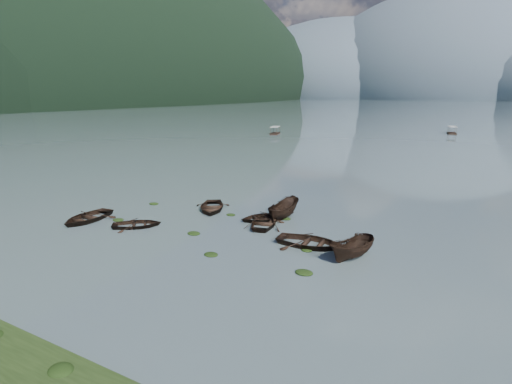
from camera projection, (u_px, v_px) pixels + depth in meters
The scene contains 21 objects.
ground_plane at pixel (175, 255), 28.44m from camera, with size 2400.00×2400.00×0.00m, color #516265.
haze_mtn_a at pixel (342, 98), 915.77m from camera, with size 520.00×520.00×280.00m, color #475666.
haze_mtn_b at pixel (437, 98), 822.69m from camera, with size 520.00×520.00×340.00m, color #475666.
rowboat_0 at pixel (88, 221), 36.05m from camera, with size 3.61×5.05×1.05m, color black.
rowboat_1 at pixel (137, 227), 34.39m from camera, with size 2.94×4.12×0.85m, color black.
rowboat_3 at pixel (265, 225), 34.89m from camera, with size 3.25×4.55×0.94m, color black.
rowboat_4 at pixel (310, 246), 30.08m from camera, with size 3.62×5.06×1.05m, color black.
rowboat_5 at pixel (352, 258), 27.87m from camera, with size 1.65×4.37×1.69m, color black.
rowboat_6 at pixel (212, 210), 39.30m from camera, with size 3.48×4.88×1.01m, color black.
rowboat_7 at pixel (263, 220), 36.19m from camera, with size 3.04×4.25×0.88m, color black.
rowboat_8 at pixel (283, 218), 36.94m from camera, with size 1.79×4.75×1.83m, color black.
weed_clump_0 at pixel (118, 221), 36.07m from camera, with size 1.08×0.88×0.24m, color black.
weed_clump_1 at pixel (194, 234), 32.60m from camera, with size 1.12×0.89×0.25m, color black.
weed_clump_2 at pixel (211, 255), 28.36m from camera, with size 1.06×0.85×0.23m, color black.
weed_clump_3 at pixel (307, 251), 29.16m from camera, with size 0.81×0.68×0.18m, color black.
weed_clump_4 at pixel (304, 273), 25.51m from camera, with size 1.19×0.94×0.25m, color black.
weed_clump_5 at pixel (154, 204), 41.35m from camera, with size 1.05×0.85×0.22m, color black.
weed_clump_6 at pixel (231, 215), 37.66m from camera, with size 0.91×0.76×0.19m, color black.
weed_clump_7 at pixel (286, 219), 36.44m from camera, with size 0.97×0.78×0.21m, color black.
pontoon_left at pixel (275, 134), 111.95m from camera, with size 2.15×5.16×1.98m, color black, non-canonical shape.
pontoon_centre at pixel (452, 134), 112.83m from camera, with size 2.14×5.13×1.97m, color black, non-canonical shape.
Camera 1 is at (17.77, -20.50, 11.22)m, focal length 28.00 mm.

